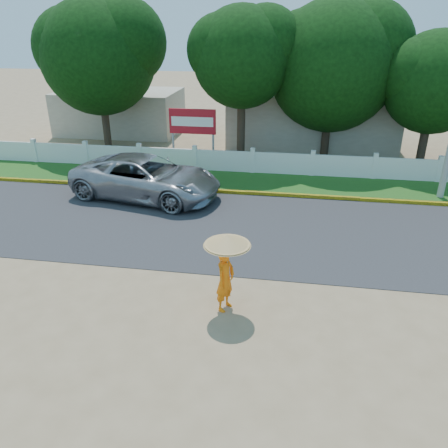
% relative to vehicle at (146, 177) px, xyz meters
% --- Properties ---
extents(ground, '(120.00, 120.00, 0.00)m').
position_rel_vehicle_xyz_m(ground, '(4.24, -7.06, -0.91)').
color(ground, '#9E8460').
rests_on(ground, ground).
extents(road, '(60.00, 7.00, 0.02)m').
position_rel_vehicle_xyz_m(road, '(4.24, -2.56, -0.90)').
color(road, '#38383A').
rests_on(road, ground).
extents(grass_verge, '(60.00, 3.50, 0.03)m').
position_rel_vehicle_xyz_m(grass_verge, '(4.24, 2.69, -0.89)').
color(grass_verge, '#2D601E').
rests_on(grass_verge, ground).
extents(curb, '(40.00, 0.18, 0.16)m').
position_rel_vehicle_xyz_m(curb, '(4.24, 0.99, -0.83)').
color(curb, yellow).
rests_on(curb, ground).
extents(fence, '(40.00, 0.10, 1.10)m').
position_rel_vehicle_xyz_m(fence, '(4.24, 4.14, -0.36)').
color(fence, silver).
rests_on(fence, ground).
extents(building_near, '(10.00, 6.00, 3.20)m').
position_rel_vehicle_xyz_m(building_near, '(7.24, 10.94, 0.69)').
color(building_near, '#B7AD99').
rests_on(building_near, ground).
extents(building_far, '(8.00, 5.00, 2.80)m').
position_rel_vehicle_xyz_m(building_far, '(-5.76, 11.94, 0.49)').
color(building_far, '#B7AD99').
rests_on(building_far, ground).
extents(vehicle, '(6.99, 4.20, 1.82)m').
position_rel_vehicle_xyz_m(vehicle, '(0.00, 0.00, 0.00)').
color(vehicle, '#989A9F').
rests_on(vehicle, ground).
extents(monk_with_parasol, '(1.22, 1.22, 2.22)m').
position_rel_vehicle_xyz_m(monk_with_parasol, '(4.72, -7.64, 0.54)').
color(monk_with_parasol, orange).
rests_on(monk_with_parasol, ground).
extents(billboard, '(2.50, 0.13, 2.95)m').
position_rel_vehicle_xyz_m(billboard, '(0.91, 5.24, 1.23)').
color(billboard, gray).
rests_on(billboard, ground).
extents(tree_row, '(30.27, 7.58, 8.97)m').
position_rel_vehicle_xyz_m(tree_row, '(7.53, 7.56, 4.25)').
color(tree_row, '#473828').
rests_on(tree_row, ground).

